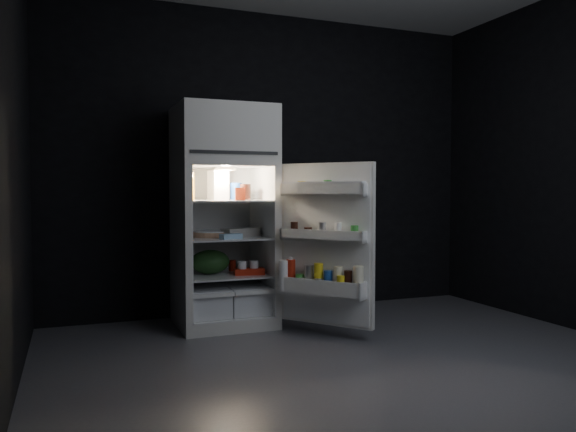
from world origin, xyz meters
name	(u,v)px	position (x,y,z in m)	size (l,w,h in m)	color
floor	(358,362)	(0.00, 0.00, 0.00)	(4.00, 3.40, 0.00)	#545459
wall_back	(270,163)	(0.00, 1.70, 1.35)	(4.00, 0.00, 2.70)	black
wall_left	(8,141)	(-2.00, 0.00, 1.35)	(0.00, 3.40, 2.70)	black
refrigerator	(223,209)	(-0.55, 1.32, 0.96)	(0.76, 0.71, 1.78)	white
fridge_door	(324,248)	(0.06, 0.65, 0.67)	(0.60, 0.68, 1.22)	white
milk_jug	(218,185)	(-0.57, 1.37, 1.15)	(0.14, 0.14, 0.24)	white
mayo_jar	(236,191)	(-0.42, 1.37, 1.10)	(0.10, 0.10, 0.14)	#1E4DA4
jam_jar	(245,192)	(-0.37, 1.28, 1.09)	(0.09, 0.09, 0.13)	black
amber_bottle	(189,186)	(-0.82, 1.34, 1.14)	(0.08, 0.08, 0.22)	gold
small_carton	(240,194)	(-0.46, 1.11, 1.08)	(0.08, 0.06, 0.10)	red
egg_carton	(241,232)	(-0.42, 1.23, 0.76)	(0.32, 0.12, 0.07)	gray
pie	(213,234)	(-0.63, 1.33, 0.75)	(0.33, 0.33, 0.04)	#A97B59
flat_package	(231,236)	(-0.55, 1.07, 0.75)	(0.17, 0.08, 0.04)	#83ABCA
wrapped_pkg	(242,232)	(-0.36, 1.40, 0.75)	(0.13, 0.10, 0.05)	beige
produce_bag	(210,262)	(-0.66, 1.29, 0.52)	(0.32, 0.27, 0.20)	#193815
yogurt_tray	(249,271)	(-0.37, 1.15, 0.45)	(0.24, 0.13, 0.05)	#AB200E
small_can_red	(232,265)	(-0.45, 1.40, 0.47)	(0.06, 0.06, 0.09)	#AB200E
small_can_silver	(249,265)	(-0.30, 1.39, 0.47)	(0.07, 0.07, 0.09)	#B4B4B8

